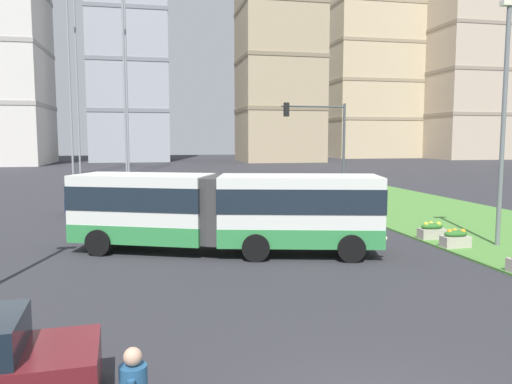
{
  "coord_description": "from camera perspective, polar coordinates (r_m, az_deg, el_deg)",
  "views": [
    {
      "loc": [
        -3.39,
        -6.63,
        4.39
      ],
      "look_at": [
        0.84,
        13.46,
        2.2
      ],
      "focal_mm": 35.26,
      "sensor_mm": 36.0,
      "label": 1
    }
  ],
  "objects": [
    {
      "name": "streetlight_median",
      "position": [
        22.36,
        26.29,
        7.78
      ],
      "size": [
        0.7,
        0.28,
        9.69
      ],
      "color": "slate",
      "rests_on": "ground"
    },
    {
      "name": "traffic_light_far_right",
      "position": [
        30.39,
        7.77,
        6.09
      ],
      "size": [
        3.98,
        0.28,
        6.47
      ],
      "color": "#474C51",
      "rests_on": "ground"
    },
    {
      "name": "flower_planter_3",
      "position": [
        21.6,
        21.69,
        -4.92
      ],
      "size": [
        1.1,
        0.56,
        0.74
      ],
      "color": "#B7AD9E",
      "rests_on": "grass_median"
    },
    {
      "name": "apartment_tower_east",
      "position": [
        122.32,
        22.6,
        12.12
      ],
      "size": [
        16.79,
        18.19,
        36.38
      ],
      "color": "#C6B299",
      "rests_on": "ground"
    },
    {
      "name": "apartment_tower_eastcentre",
      "position": [
        123.1,
        13.18,
        15.68
      ],
      "size": [
        20.56,
        14.8,
        50.42
      ],
      "color": "beige",
      "rests_on": "ground"
    },
    {
      "name": "transmission_pylon",
      "position": [
        65.58,
        -17.5,
        17.77
      ],
      "size": [
        9.0,
        6.24,
        33.06
      ],
      "color": "gray",
      "rests_on": "ground"
    },
    {
      "name": "apartment_tower_centre",
      "position": [
        99.81,
        2.65,
        17.22
      ],
      "size": [
        15.06,
        14.73,
        47.3
      ],
      "color": "tan",
      "rests_on": "ground"
    },
    {
      "name": "apartment_tower_westcentre",
      "position": [
        103.79,
        -14.3,
        16.22
      ],
      "size": [
        14.81,
        14.28,
        45.89
      ],
      "color": "#9EA3AD",
      "rests_on": "ground"
    },
    {
      "name": "car_navy_sedan",
      "position": [
        30.98,
        -16.7,
        -0.91
      ],
      "size": [
        4.43,
        2.08,
        1.58
      ],
      "color": "#19234C",
      "rests_on": "ground"
    },
    {
      "name": "articulated_bus",
      "position": [
        19.36,
        -3.5,
        -2.05
      ],
      "size": [
        11.95,
        6.05,
        3.0
      ],
      "color": "silver",
      "rests_on": "ground"
    },
    {
      "name": "flower_planter_4",
      "position": [
        23.03,
        19.31,
        -4.17
      ],
      "size": [
        1.1,
        0.56,
        0.74
      ],
      "color": "#B7AD9E",
      "rests_on": "grass_median"
    }
  ]
}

